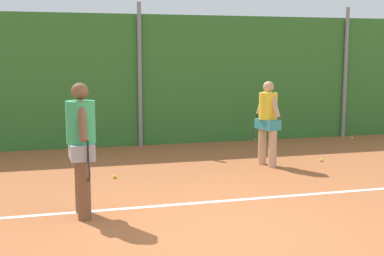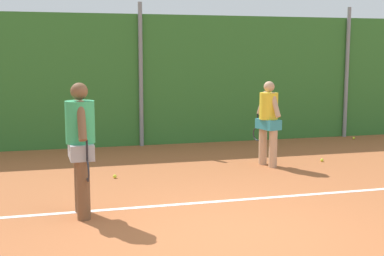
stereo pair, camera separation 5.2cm
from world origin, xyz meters
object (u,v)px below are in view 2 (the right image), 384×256
(player_midcourt, at_px, (268,119))
(tennis_ball_1, at_px, (322,160))
(tennis_ball_2, at_px, (115,176))
(player_foreground_near, at_px, (81,142))
(tennis_ball_4, at_px, (354,138))

(player_midcourt, height_order, tennis_ball_1, player_midcourt)
(player_midcourt, xyz_separation_m, tennis_ball_1, (1.23, 0.06, -0.90))
(tennis_ball_2, bearing_deg, player_foreground_near, -108.02)
(tennis_ball_1, bearing_deg, tennis_ball_2, -175.39)
(player_foreground_near, height_order, tennis_ball_1, player_foreground_near)
(player_midcourt, distance_m, tennis_ball_4, 4.29)
(player_midcourt, relative_size, tennis_ball_2, 25.27)
(tennis_ball_4, bearing_deg, player_midcourt, -144.95)
(player_midcourt, bearing_deg, tennis_ball_1, -101.98)
(tennis_ball_1, bearing_deg, tennis_ball_4, 46.88)
(tennis_ball_2, height_order, tennis_ball_4, same)
(tennis_ball_1, height_order, tennis_ball_2, same)
(player_midcourt, bearing_deg, tennis_ball_2, 80.78)
(tennis_ball_1, xyz_separation_m, tennis_ball_4, (2.20, 2.35, 0.00))
(player_midcourt, relative_size, tennis_ball_4, 25.27)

